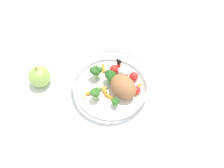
{
  "coord_description": "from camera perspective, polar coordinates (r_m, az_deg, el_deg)",
  "views": [
    {
      "loc": [
        -0.16,
        -0.39,
        0.68
      ],
      "look_at": [
        -0.0,
        -0.0,
        0.03
      ],
      "focal_mm": 38.02,
      "sensor_mm": 36.0,
      "label": 1
    }
  ],
  "objects": [
    {
      "name": "food_container",
      "position": [
        0.76,
        0.55,
        0.11
      ],
      "size": [
        0.25,
        0.25,
        0.08
      ],
      "color": "white",
      "rests_on": "ground_plane"
    },
    {
      "name": "ground_plane",
      "position": [
        0.8,
        -0.09,
        -1.02
      ],
      "size": [
        2.4,
        2.4,
        0.0
      ],
      "primitive_type": "plane",
      "color": "white"
    },
    {
      "name": "folded_napkin",
      "position": [
        0.75,
        13.52,
        -10.76
      ],
      "size": [
        0.18,
        0.17,
        0.01
      ],
      "primitive_type": "cube",
      "rotation": [
        0.0,
        0.0,
        -0.4
      ],
      "color": "white",
      "rests_on": "ground_plane"
    },
    {
      "name": "loose_apple",
      "position": [
        0.81,
        -17.05,
        1.78
      ],
      "size": [
        0.07,
        0.07,
        0.08
      ],
      "color": "#8CB74C",
      "rests_on": "ground_plane"
    }
  ]
}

